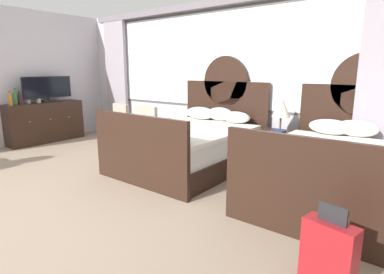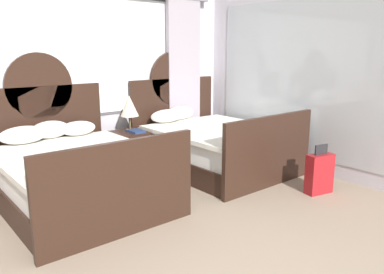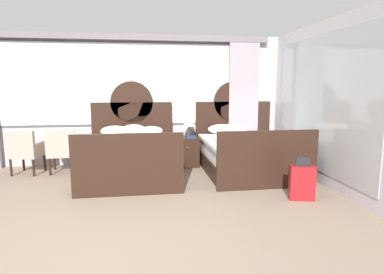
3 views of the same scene
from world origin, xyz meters
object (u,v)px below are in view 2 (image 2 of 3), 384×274
(book_on_nightstand, at_px, (136,131))
(nightstand_between_beds, at_px, (128,152))
(table_lamp_on_nightstand, at_px, (129,106))
(bed_near_window, at_px, (74,172))
(bed_near_mirror, at_px, (212,144))
(suitcase_on_floor, at_px, (319,173))

(book_on_nightstand, bearing_deg, nightstand_between_beds, 129.83)
(table_lamp_on_nightstand, bearing_deg, bed_near_window, -149.80)
(bed_near_window, bearing_deg, bed_near_mirror, -0.28)
(table_lamp_on_nightstand, distance_m, suitcase_on_floor, 2.78)
(bed_near_window, height_order, table_lamp_on_nightstand, bed_near_window)
(nightstand_between_beds, bearing_deg, bed_near_window, -149.86)
(bed_near_mirror, distance_m, nightstand_between_beds, 1.26)
(nightstand_between_beds, height_order, table_lamp_on_nightstand, table_lamp_on_nightstand)
(book_on_nightstand, relative_size, suitcase_on_floor, 0.41)
(suitcase_on_floor, bearing_deg, bed_near_window, 146.41)
(bed_near_window, bearing_deg, nightstand_between_beds, 30.14)
(bed_near_window, bearing_deg, table_lamp_on_nightstand, 30.20)
(bed_near_mirror, relative_size, nightstand_between_beds, 3.55)
(bed_near_window, height_order, bed_near_mirror, same)
(nightstand_between_beds, relative_size, table_lamp_on_nightstand, 1.15)
(bed_near_window, relative_size, table_lamp_on_nightstand, 4.07)
(bed_near_mirror, bearing_deg, book_on_nightstand, 151.44)
(nightstand_between_beds, xyz_separation_m, book_on_nightstand, (0.08, -0.10, 0.32))
(bed_near_window, distance_m, nightstand_between_beds, 1.26)
(book_on_nightstand, bearing_deg, suitcase_on_floor, -58.94)
(bed_near_window, relative_size, suitcase_on_floor, 3.39)
(bed_near_mirror, xyz_separation_m, book_on_nightstand, (-1.00, 0.55, 0.25))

